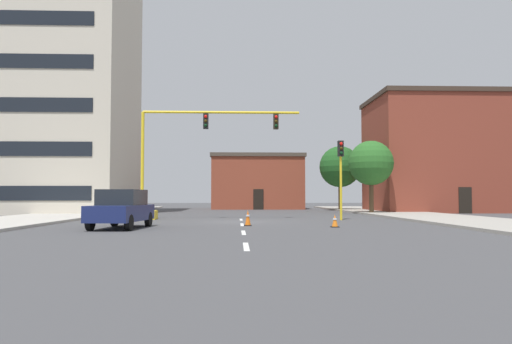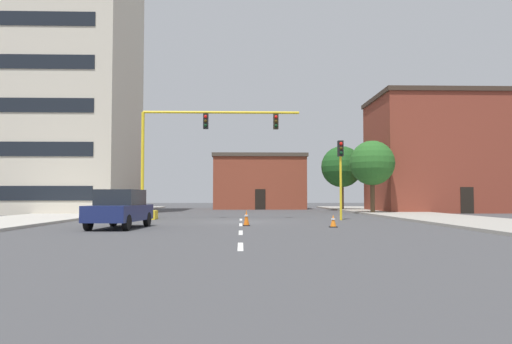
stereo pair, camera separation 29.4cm
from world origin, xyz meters
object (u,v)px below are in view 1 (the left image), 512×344
object	(u,v)px
sedan_navy_near_left	(122,208)
traffic_cone_roadside_a	(335,221)
tree_right_mid	(371,163)
traffic_cone_roadside_b	(248,218)
traffic_signal_gantry	(166,182)
traffic_light_pole_right	(341,162)
tree_right_far	(340,167)

from	to	relation	value
sedan_navy_near_left	traffic_cone_roadside_a	world-z (taller)	sedan_navy_near_left
tree_right_mid	traffic_cone_roadside_b	size ratio (longest dim) A/B	7.62
traffic_signal_gantry	traffic_cone_roadside_a	size ratio (longest dim) A/B	18.02
traffic_light_pole_right	traffic_cone_roadside_a	xyz separation A→B (m)	(-1.74, -6.90, -3.24)
traffic_light_pole_right	traffic_cone_roadside_a	bearing A→B (deg)	-104.16
traffic_signal_gantry	traffic_cone_roadside_b	xyz separation A→B (m)	(4.98, -7.16, -1.96)
tree_right_far	tree_right_mid	xyz separation A→B (m)	(0.47, -9.96, -0.29)
tree_right_mid	traffic_light_pole_right	bearing A→B (deg)	-114.39
traffic_cone_roadside_a	traffic_cone_roadside_b	world-z (taller)	traffic_cone_roadside_b
traffic_light_pole_right	sedan_navy_near_left	size ratio (longest dim) A/B	1.03
tree_right_mid	traffic_cone_roadside_a	xyz separation A→B (m)	(-6.33, -17.01, -3.82)
traffic_signal_gantry	tree_right_mid	size ratio (longest dim) A/B	1.81
traffic_signal_gantry	traffic_light_pole_right	bearing A→B (deg)	-8.17
traffic_light_pole_right	tree_right_far	xyz separation A→B (m)	(4.11, 20.08, 0.87)
tree_right_far	traffic_signal_gantry	bearing A→B (deg)	-128.68
sedan_navy_near_left	traffic_cone_roadside_a	xyz separation A→B (m)	(9.73, 0.37, -0.59)
tree_right_far	tree_right_mid	size ratio (longest dim) A/B	1.09
sedan_navy_near_left	traffic_cone_roadside_a	size ratio (longest dim) A/B	7.77
traffic_signal_gantry	tree_right_far	world-z (taller)	traffic_signal_gantry
traffic_light_pole_right	tree_right_mid	world-z (taller)	tree_right_mid
traffic_light_pole_right	traffic_signal_gantry	bearing A→B (deg)	171.83
traffic_signal_gantry	tree_right_far	bearing A→B (deg)	51.32
tree_right_mid	traffic_cone_roadside_a	world-z (taller)	tree_right_mid
traffic_signal_gantry	traffic_cone_roadside_a	world-z (taller)	traffic_signal_gantry
traffic_signal_gantry	sedan_navy_near_left	xyz separation A→B (m)	(-0.74, -8.81, -1.46)
traffic_signal_gantry	traffic_cone_roadside_b	world-z (taller)	traffic_signal_gantry
sedan_navy_near_left	traffic_cone_roadside_a	distance (m)	9.75
tree_right_far	sedan_navy_near_left	world-z (taller)	tree_right_far
tree_right_mid	sedan_navy_near_left	distance (m)	23.88
sedan_navy_near_left	traffic_cone_roadside_b	bearing A→B (deg)	16.06
traffic_light_pole_right	sedan_navy_near_left	distance (m)	13.83
traffic_light_pole_right	tree_right_far	size ratio (longest dim) A/B	0.74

